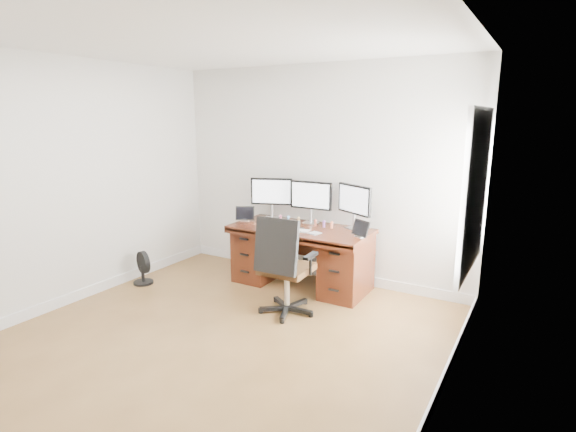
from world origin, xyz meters
The scene contains 21 objects.
ground centered at (0.00, 0.00, 0.00)m, with size 4.50×4.50×0.00m, color brown.
back_wall centered at (0.00, 2.25, 1.35)m, with size 4.00×0.10×2.70m, color silver.
right_wall centered at (2.00, 0.11, 1.35)m, with size 0.10×4.50×2.70m.
desk centered at (0.00, 1.83, 0.40)m, with size 1.70×0.80×0.75m.
office_chair centered at (0.24, 1.01, 0.35)m, with size 0.62×0.59×1.08m.
floor_fan centered at (-1.75, 0.87, 0.20)m, with size 0.29×0.24×0.42m.
monitor_left centered at (-0.58, 2.07, 1.09)m, with size 0.53×0.23×0.53m.
monitor_center centered at (0.00, 2.07, 1.09)m, with size 0.55×0.15×0.53m.
monitor_right centered at (0.58, 2.07, 1.09)m, with size 0.50×0.28×0.53m.
tablet_left centered at (-0.79, 1.75, 0.84)m, with size 0.24×0.18×0.19m.
tablet_right centered at (0.79, 1.75, 0.84)m, with size 0.24×0.17×0.19m.
keyboard centered at (0.05, 1.64, 0.76)m, with size 0.27×0.12×0.01m, color silver.
trackpad centered at (0.28, 1.63, 0.76)m, with size 0.12×0.12×0.01m, color #B5B7BC.
drawing_tablet centered at (-0.31, 1.64, 0.76)m, with size 0.20×0.13×0.01m, color black.
phone centered at (-0.01, 1.75, 0.76)m, with size 0.14×0.07×0.01m, color black.
figurine_pink centered at (-0.37, 1.95, 0.80)m, with size 0.04×0.04×0.09m.
figurine_blue centered at (-0.26, 1.95, 0.80)m, with size 0.04×0.04×0.09m.
figurine_yellow centered at (-0.11, 1.95, 0.80)m, with size 0.04×0.04×0.09m.
figurine_brown centered at (0.13, 1.95, 0.80)m, with size 0.04×0.04×0.09m.
figurine_purple centered at (0.24, 1.95, 0.80)m, with size 0.04×0.04×0.09m.
figurine_orange centered at (0.35, 1.95, 0.80)m, with size 0.04×0.04×0.09m.
Camera 1 is at (2.52, -2.84, 2.07)m, focal length 28.00 mm.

